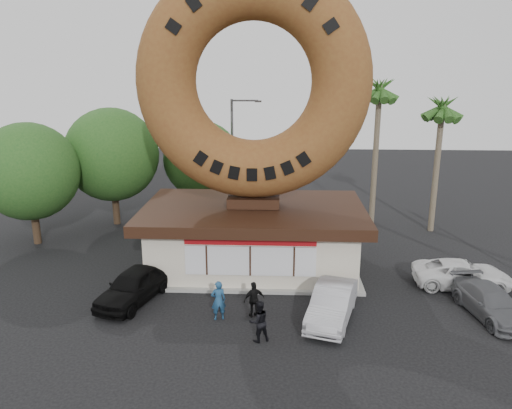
{
  "coord_description": "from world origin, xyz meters",
  "views": [
    {
      "loc": [
        1.26,
        -18.29,
        10.13
      ],
      "look_at": [
        0.22,
        4.0,
        3.94
      ],
      "focal_mm": 35.0,
      "sensor_mm": 36.0,
      "label": 1
    }
  ],
  "objects_px": {
    "street_lamp": "(234,151)",
    "car_silver": "(332,304)",
    "donut_shop": "(254,235)",
    "person_right": "(254,299)",
    "car_grey": "(491,302)",
    "car_black": "(133,286)",
    "car_white": "(462,274)",
    "giant_donut": "(253,82)",
    "person_left": "(218,300)",
    "person_center": "(259,321)"
  },
  "relations": [
    {
      "from": "car_black",
      "to": "car_silver",
      "type": "xyz_separation_m",
      "value": [
        8.65,
        -1.24,
        -0.02
      ]
    },
    {
      "from": "person_right",
      "to": "car_black",
      "type": "height_order",
      "value": "person_right"
    },
    {
      "from": "car_white",
      "to": "giant_donut",
      "type": "bearing_deg",
      "value": 82.6
    },
    {
      "from": "person_left",
      "to": "car_white",
      "type": "xyz_separation_m",
      "value": [
        11.17,
        3.71,
        -0.22
      ]
    },
    {
      "from": "car_silver",
      "to": "car_white",
      "type": "distance_m",
      "value": 7.38
    },
    {
      "from": "car_black",
      "to": "person_right",
      "type": "bearing_deg",
      "value": 5.29
    },
    {
      "from": "person_right",
      "to": "car_silver",
      "type": "relative_size",
      "value": 0.36
    },
    {
      "from": "car_black",
      "to": "car_silver",
      "type": "height_order",
      "value": "car_black"
    },
    {
      "from": "donut_shop",
      "to": "car_silver",
      "type": "bearing_deg",
      "value": -57.26
    },
    {
      "from": "donut_shop",
      "to": "car_white",
      "type": "height_order",
      "value": "donut_shop"
    },
    {
      "from": "person_right",
      "to": "car_grey",
      "type": "height_order",
      "value": "person_right"
    },
    {
      "from": "person_center",
      "to": "car_grey",
      "type": "xyz_separation_m",
      "value": [
        9.61,
        2.43,
        -0.21
      ]
    },
    {
      "from": "person_center",
      "to": "person_left",
      "type": "bearing_deg",
      "value": -67.89
    },
    {
      "from": "street_lamp",
      "to": "car_silver",
      "type": "bearing_deg",
      "value": -70.86
    },
    {
      "from": "car_silver",
      "to": "giant_donut",
      "type": "bearing_deg",
      "value": 138.83
    },
    {
      "from": "street_lamp",
      "to": "car_white",
      "type": "xyz_separation_m",
      "value": [
        11.87,
        -11.98,
        -3.85
      ]
    },
    {
      "from": "donut_shop",
      "to": "car_white",
      "type": "xyz_separation_m",
      "value": [
        10.01,
        -1.96,
        -1.14
      ]
    },
    {
      "from": "car_grey",
      "to": "car_silver",
      "type": "bearing_deg",
      "value": 174.94
    },
    {
      "from": "street_lamp",
      "to": "person_right",
      "type": "xyz_separation_m",
      "value": [
        2.15,
        -15.4,
        -3.7
      ]
    },
    {
      "from": "car_white",
      "to": "person_left",
      "type": "bearing_deg",
      "value": 112.16
    },
    {
      "from": "car_black",
      "to": "car_grey",
      "type": "relative_size",
      "value": 1.03
    },
    {
      "from": "donut_shop",
      "to": "car_silver",
      "type": "relative_size",
      "value": 2.59
    },
    {
      "from": "person_center",
      "to": "person_right",
      "type": "distance_m",
      "value": 1.93
    },
    {
      "from": "car_grey",
      "to": "person_right",
      "type": "bearing_deg",
      "value": 172.68
    },
    {
      "from": "donut_shop",
      "to": "car_grey",
      "type": "bearing_deg",
      "value": -25.53
    },
    {
      "from": "street_lamp",
      "to": "car_black",
      "type": "distance_m",
      "value": 15.09
    },
    {
      "from": "giant_donut",
      "to": "person_center",
      "type": "xyz_separation_m",
      "value": [
        0.57,
        -7.31,
        -8.58
      ]
    },
    {
      "from": "person_right",
      "to": "car_silver",
      "type": "bearing_deg",
      "value": 154.79
    },
    {
      "from": "street_lamp",
      "to": "person_right",
      "type": "relative_size",
      "value": 5.15
    },
    {
      "from": "street_lamp",
      "to": "person_center",
      "type": "bearing_deg",
      "value": -82.02
    },
    {
      "from": "donut_shop",
      "to": "car_black",
      "type": "xyz_separation_m",
      "value": [
        -5.13,
        -4.23,
        -1.03
      ]
    },
    {
      "from": "street_lamp",
      "to": "car_silver",
      "type": "distance_m",
      "value": 16.82
    },
    {
      "from": "person_right",
      "to": "car_black",
      "type": "bearing_deg",
      "value": -35.48
    },
    {
      "from": "person_left",
      "to": "car_grey",
      "type": "height_order",
      "value": "person_left"
    },
    {
      "from": "person_right",
      "to": "car_silver",
      "type": "distance_m",
      "value": 3.23
    },
    {
      "from": "person_right",
      "to": "donut_shop",
      "type": "bearing_deg",
      "value": -110.38
    },
    {
      "from": "person_right",
      "to": "car_grey",
      "type": "xyz_separation_m",
      "value": [
        9.88,
        0.52,
        -0.16
      ]
    },
    {
      "from": "person_left",
      "to": "person_center",
      "type": "bearing_deg",
      "value": 119.88
    },
    {
      "from": "person_center",
      "to": "car_white",
      "type": "relative_size",
      "value": 0.36
    },
    {
      "from": "donut_shop",
      "to": "street_lamp",
      "type": "relative_size",
      "value": 1.4
    },
    {
      "from": "person_left",
      "to": "person_right",
      "type": "bearing_deg",
      "value": 174.47
    },
    {
      "from": "donut_shop",
      "to": "person_left",
      "type": "relative_size",
      "value": 6.59
    },
    {
      "from": "street_lamp",
      "to": "person_left",
      "type": "height_order",
      "value": "street_lamp"
    },
    {
      "from": "person_right",
      "to": "car_black",
      "type": "relative_size",
      "value": 0.36
    },
    {
      "from": "person_left",
      "to": "person_right",
      "type": "distance_m",
      "value": 1.49
    },
    {
      "from": "person_right",
      "to": "person_left",
      "type": "bearing_deg",
      "value": -12.05
    },
    {
      "from": "person_right",
      "to": "car_white",
      "type": "bearing_deg",
      "value": 175.83
    },
    {
      "from": "car_grey",
      "to": "car_white",
      "type": "bearing_deg",
      "value": 82.99
    },
    {
      "from": "street_lamp",
      "to": "person_right",
      "type": "height_order",
      "value": "street_lamp"
    },
    {
      "from": "person_center",
      "to": "car_white",
      "type": "distance_m",
      "value": 10.84
    }
  ]
}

